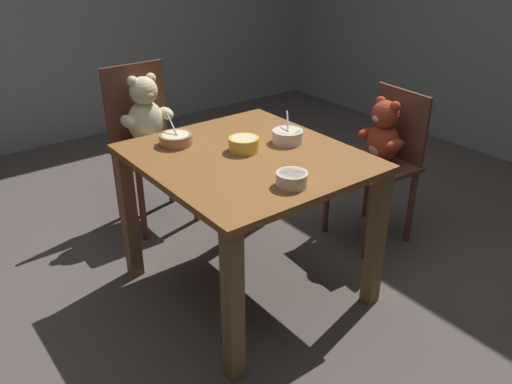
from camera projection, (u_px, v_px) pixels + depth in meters
name	position (u px, v px, depth m)	size (l,w,h in m)	color
ground_plane	(248.00, 289.00, 2.66)	(5.20, 5.20, 0.04)	#504742
dining_table	(247.00, 180.00, 2.38)	(0.98, 0.89, 0.71)	brown
teddy_chair_far_center	(381.00, 147.00, 2.86)	(0.43, 0.41, 0.84)	#563224
teddy_chair_near_left	(148.00, 128.00, 3.02)	(0.37, 0.42, 0.92)	brown
porridge_bowl_white_far_center	(288.00, 136.00, 2.45)	(0.14, 0.14, 0.13)	silver
porridge_bowl_cream_near_right	(292.00, 179.00, 2.04)	(0.13, 0.13, 0.06)	beige
porridge_bowl_yellow_center	(244.00, 144.00, 2.36)	(0.14, 0.14, 0.06)	yellow
porridge_bowl_terracotta_near_left	(176.00, 139.00, 2.43)	(0.16, 0.15, 0.12)	#B07354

